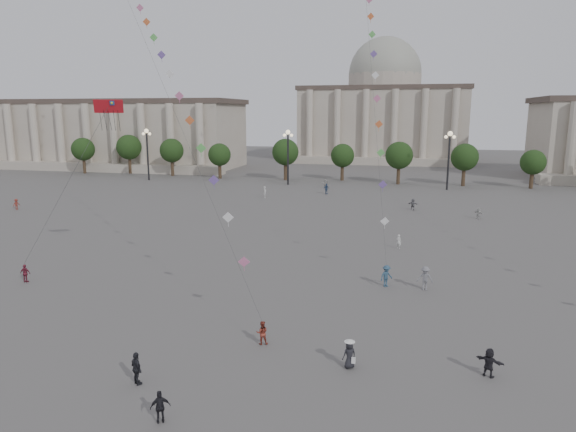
# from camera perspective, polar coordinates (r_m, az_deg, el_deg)

# --- Properties ---
(ground) EXTENTS (360.00, 360.00, 0.00)m
(ground) POSITION_cam_1_polar(r_m,az_deg,el_deg) (31.82, -2.55, -14.60)
(ground) COLOR #4F4C4B
(ground) RESTS_ON ground
(hall_west) EXTENTS (84.00, 26.22, 17.20)m
(hall_west) POSITION_cam_1_polar(r_m,az_deg,el_deg) (147.07, -21.36, 8.52)
(hall_west) COLOR #A79B8C
(hall_west) RESTS_ON ground
(hall_central) EXTENTS (48.30, 34.30, 35.50)m
(hall_central) POSITION_cam_1_polar(r_m,az_deg,el_deg) (156.91, 10.53, 11.36)
(hall_central) COLOR #A79B8C
(hall_central) RESTS_ON ground
(tree_row) EXTENTS (137.12, 5.12, 8.00)m
(tree_row) POSITION_cam_1_polar(r_m,az_deg,el_deg) (106.13, 8.96, 6.68)
(tree_row) COLOR #34271A
(tree_row) RESTS_ON ground
(lamp_post_far_west) EXTENTS (2.00, 0.90, 10.65)m
(lamp_post_far_west) POSITION_cam_1_polar(r_m,az_deg,el_deg) (111.09, -15.39, 7.64)
(lamp_post_far_west) COLOR #262628
(lamp_post_far_west) RESTS_ON ground
(lamp_post_mid_west) EXTENTS (2.00, 0.90, 10.65)m
(lamp_post_mid_west) POSITION_cam_1_polar(r_m,az_deg,el_deg) (100.35, -0.00, 7.67)
(lamp_post_mid_west) COLOR #262628
(lamp_post_mid_west) RESTS_ON ground
(lamp_post_mid_east) EXTENTS (2.00, 0.90, 10.65)m
(lamp_post_mid_east) POSITION_cam_1_polar(r_m,az_deg,el_deg) (97.98, 17.48, 7.06)
(lamp_post_mid_east) COLOR #262628
(lamp_post_mid_east) RESTS_ON ground
(person_crowd_0) EXTENTS (1.11, 1.05, 1.84)m
(person_crowd_0) POSITION_cam_1_polar(r_m,az_deg,el_deg) (89.42, 4.28, 3.03)
(person_crowd_0) COLOR navy
(person_crowd_0) RESTS_ON ground
(person_crowd_2) EXTENTS (0.94, 1.18, 1.60)m
(person_crowd_2) POSITION_cam_1_polar(r_m,az_deg,el_deg) (84.64, -27.93, 1.16)
(person_crowd_2) COLOR maroon
(person_crowd_2) RESTS_ON ground
(person_crowd_3) EXTENTS (1.55, 1.09, 1.61)m
(person_crowd_3) POSITION_cam_1_polar(r_m,az_deg,el_deg) (30.54, 21.44, -14.92)
(person_crowd_3) COLOR #232227
(person_crowd_3) RESTS_ON ground
(person_crowd_4) EXTENTS (1.59, 1.15, 1.66)m
(person_crowd_4) POSITION_cam_1_polar(r_m,az_deg,el_deg) (96.77, 4.17, 3.62)
(person_crowd_4) COLOR #B3B2AF
(person_crowd_4) RESTS_ON ground
(person_crowd_6) EXTENTS (1.31, 0.82, 1.94)m
(person_crowd_6) POSITION_cam_1_polar(r_m,az_deg,el_deg) (42.64, 15.00, -6.70)
(person_crowd_6) COLOR slate
(person_crowd_6) RESTS_ON ground
(person_crowd_7) EXTENTS (1.32, 1.29, 1.51)m
(person_crowd_7) POSITION_cam_1_polar(r_m,az_deg,el_deg) (72.90, 20.40, 0.29)
(person_crowd_7) COLOR #B9B9B4
(person_crowd_7) RESTS_ON ground
(person_crowd_10) EXTENTS (0.54, 0.75, 1.94)m
(person_crowd_10) POSITION_cam_1_polar(r_m,az_deg,el_deg) (85.21, -2.58, 2.67)
(person_crowd_10) COLOR silver
(person_crowd_10) RESTS_ON ground
(person_crowd_12) EXTENTS (1.66, 0.94, 1.71)m
(person_crowd_12) POSITION_cam_1_polar(r_m,az_deg,el_deg) (76.52, 13.71, 1.26)
(person_crowd_12) COLOR slate
(person_crowd_12) RESTS_ON ground
(person_crowd_13) EXTENTS (0.65, 0.59, 1.50)m
(person_crowd_13) POSITION_cam_1_polar(r_m,az_deg,el_deg) (54.70, 12.20, -2.79)
(person_crowd_13) COLOR silver
(person_crowd_13) RESTS_ON ground
(tourist_0) EXTENTS (0.92, 0.44, 1.54)m
(tourist_0) POSITION_cam_1_polar(r_m,az_deg,el_deg) (48.34, -27.16, -5.69)
(tourist_0) COLOR maroon
(tourist_0) RESTS_ON ground
(tourist_1) EXTENTS (1.10, 0.97, 1.78)m
(tourist_1) POSITION_cam_1_polar(r_m,az_deg,el_deg) (28.90, -16.47, -15.95)
(tourist_1) COLOR black
(tourist_1) RESTS_ON ground
(tourist_4) EXTENTS (0.98, 0.81, 1.57)m
(tourist_4) POSITION_cam_1_polar(r_m,az_deg,el_deg) (25.62, -14.00, -19.89)
(tourist_4) COLOR black
(tourist_4) RESTS_ON ground
(kite_flyer_0) EXTENTS (0.85, 0.75, 1.48)m
(kite_flyer_0) POSITION_cam_1_polar(r_m,az_deg,el_deg) (32.18, -2.89, -12.82)
(kite_flyer_0) COLOR maroon
(kite_flyer_0) RESTS_ON ground
(kite_flyer_1) EXTENTS (1.30, 1.28, 1.80)m
(kite_flyer_1) POSITION_cam_1_polar(r_m,az_deg,el_deg) (42.75, 10.87, -6.56)
(kite_flyer_1) COLOR #2C4B65
(kite_flyer_1) RESTS_ON ground
(hat_person) EXTENTS (0.92, 0.84, 1.69)m
(hat_person) POSITION_cam_1_polar(r_m,az_deg,el_deg) (29.59, 6.84, -14.96)
(hat_person) COLOR black
(hat_person) RESTS_ON ground
(dragon_kite) EXTENTS (4.95, 1.67, 15.06)m
(dragon_kite) POSITION_cam_1_polar(r_m,az_deg,el_deg) (43.39, -19.32, 10.40)
(dragon_kite) COLOR #AD121B
(dragon_kite) RESTS_ON ground
(kite_train_west) EXTENTS (40.16, 47.08, 77.26)m
(kite_train_west) POSITION_cam_1_polar(r_m,az_deg,el_deg) (62.33, -16.68, 21.74)
(kite_train_west) COLOR #3F3F3F
(kite_train_west) RESTS_ON ground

